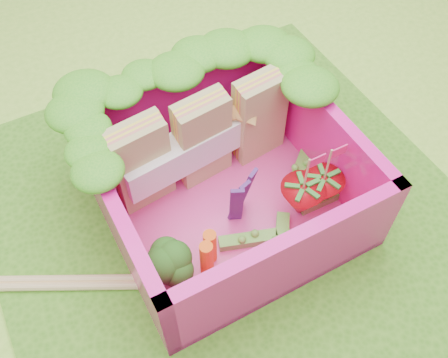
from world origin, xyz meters
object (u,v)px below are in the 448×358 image
Objects in this scene: strawberry_left at (301,200)px; chopsticks at (74,283)px; broccoli at (165,270)px; strawberry_right at (321,190)px; bento_box at (224,176)px; sandwich_stack at (204,139)px.

strawberry_left is 0.25× the size of chopsticks.
strawberry_right is at bearing 3.57° from broccoli.
sandwich_stack is at bearing 88.57° from bento_box.
strawberry_left is 1.03× the size of strawberry_right.
bento_box reaches higher than chopsticks.
strawberry_left is (0.32, -0.54, -0.14)m from sandwich_stack.
broccoli is 0.98m from strawberry_right.
sandwich_stack reaches higher than bento_box.
broccoli is at bearing -176.18° from strawberry_left.
broccoli is (-0.52, -0.59, -0.08)m from sandwich_stack.
broccoli is 0.54m from chopsticks.
strawberry_left reaches higher than broccoli.
strawberry_left is at bearing -177.87° from strawberry_right.
chopsticks is at bearing -160.77° from sandwich_stack.
bento_box is at bearing 149.21° from strawberry_right.
strawberry_right is 1.42m from chopsticks.
strawberry_right is at bearing -30.79° from bento_box.
strawberry_left is (0.32, -0.28, -0.10)m from bento_box.
broccoli is at bearing -131.08° from sandwich_stack.
strawberry_right is (0.14, 0.01, -0.01)m from strawberry_left.
strawberry_right is 0.24× the size of chopsticks.
strawberry_right reaches higher than chopsticks.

